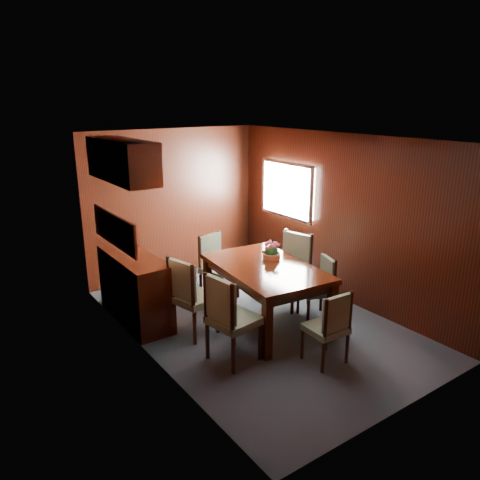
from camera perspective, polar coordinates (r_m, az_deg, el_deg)
ground at (r=6.30m, az=1.94°, el=-9.98°), size 4.50×4.50×0.00m
room_shell at (r=5.95m, az=-0.64°, el=5.11°), size 3.06×4.52×2.41m
sideboard at (r=6.35m, az=-12.68°, el=-5.70°), size 0.48×1.40×0.90m
dining_table at (r=6.03m, az=3.13°, el=-4.14°), size 1.23×1.80×0.80m
chair_left_near at (r=5.18m, az=-1.45°, el=-9.05°), size 0.54×0.56×1.05m
chair_left_far at (r=5.78m, az=-6.22°, el=-6.43°), size 0.57×0.58×1.03m
chair_right_near at (r=6.34m, az=9.78°, el=-5.31°), size 0.51×0.52×0.86m
chair_right_far at (r=6.67m, az=6.36°, el=-3.06°), size 0.58×0.60×1.05m
chair_head at (r=5.28m, az=10.93°, el=-10.07°), size 0.43×0.41×0.87m
chair_foot at (r=6.86m, az=-2.99°, el=-2.79°), size 0.56×0.54×0.97m
flower_centerpiece at (r=6.22m, az=3.87°, el=-1.21°), size 0.25×0.25×0.25m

